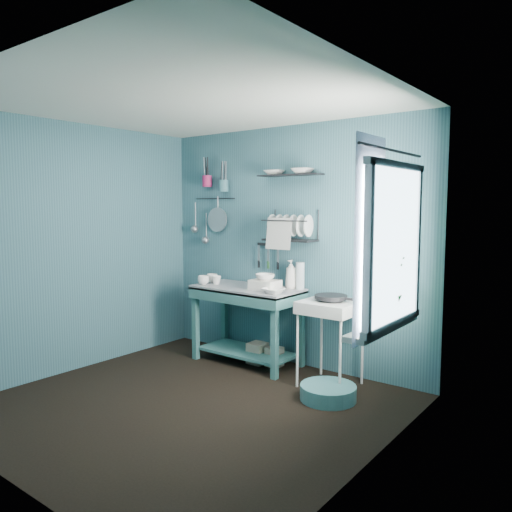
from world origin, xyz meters
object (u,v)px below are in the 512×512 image
Objects in this scene: mug_mid at (216,280)px; dish_rack at (290,225)px; soap_bottle at (291,274)px; frying_pan at (331,297)px; utensil_cup_magenta at (207,181)px; work_counter at (247,325)px; mug_left at (203,280)px; storage_tin_small at (274,357)px; utensil_cup_teal at (224,186)px; wash_tub at (265,285)px; floor_basin at (328,392)px; hotplate_stand at (330,343)px; colander at (217,220)px; water_bottle at (300,276)px; storage_tin_large at (257,353)px; potted_plant at (384,287)px; mug_right at (212,278)px.

dish_rack reaches higher than mug_mid.
soap_bottle is 0.68m from frying_pan.
soap_bottle is at bearing -1.00° from utensil_cup_magenta.
mug_left reaches higher than work_counter.
utensil_cup_teal is at bearing 170.18° from storage_tin_small.
wash_tub is 0.58× the size of floor_basin.
mug_left is 0.95× the size of utensil_cup_magenta.
storage_tin_small is at bearing 11.63° from mug_mid.
hotplate_stand is at bearing -0.17° from mug_mid.
mug_mid reaches higher than work_counter.
water_bottle is at bearing -1.52° from colander.
work_counter is 1.16m from dish_rack.
wash_tub is 1.27× the size of storage_tin_large.
utensil_cup_magenta is 0.27× the size of floor_basin.
frying_pan reaches higher than hotplate_stand.
storage_tin_large is (0.58, 0.21, -0.76)m from mug_left.
dish_rack is at bearing 35.97° from storage_tin_small.
wash_tub is at bearing -13.31° from utensil_cup_magenta.
frying_pan is 0.98m from potted_plant.
hotplate_stand is at bearing 3.61° from mug_left.
utensil_cup_magenta is 2.80m from floor_basin.
potted_plant is (0.75, -0.58, 0.25)m from frying_pan.
mug_right is 0.95m from soap_bottle.
colander is 1.71m from storage_tin_small.
dish_rack is at bearing 161.39° from hotplate_stand.
floor_basin is (1.68, -0.22, -0.80)m from mug_left.
potted_plant is (1.27, -0.87, 0.13)m from water_bottle.
water_bottle is at bearing 11.31° from soap_bottle.
wash_tub is at bearing -138.37° from water_bottle.
utensil_cup_magenta reaches higher than utensil_cup_teal.
storage_tin_small is at bearing 8.53° from storage_tin_large.
frying_pan is at bearing 142.32° from potted_plant.
mug_right is 1.14m from utensil_cup_magenta.
water_bottle is 1.00× the size of colander.
utensil_cup_teal is at bearing 171.98° from hotplate_stand.
water_bottle is at bearing -0.03° from utensil_cup_magenta.
hotplate_stand reaches higher than storage_tin_small.
frying_pan is (0.00, 0.00, 0.44)m from hotplate_stand.
frying_pan is 0.85m from floor_basin.
potted_plant is (2.17, -0.59, 0.22)m from mug_mid.
utensil_cup_magenta reaches higher than wash_tub.
utensil_cup_magenta is 0.26m from utensil_cup_teal.
soap_bottle is 0.62× the size of floor_basin.
wash_tub is at bearing -1.53° from mug_right.
utensil_cup_magenta is (-1.80, 0.28, 1.12)m from frying_pan.
mug_right reaches higher than frying_pan.
utensil_cup_magenta is (-1.29, 0.00, 1.00)m from water_bottle.
utensil_cup_teal is at bearing 164.43° from storage_tin_large.
water_bottle is at bearing 151.18° from frying_pan.
hotplate_stand is 6.16× the size of utensil_cup_magenta.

